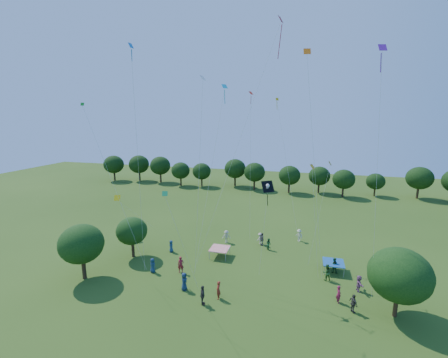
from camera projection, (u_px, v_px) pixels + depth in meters
near_tree_west at (81, 244)px, 30.71m from camera, size 4.47×4.47×5.90m
near_tree_north at (132, 231)px, 35.74m from camera, size 3.66×3.66×4.95m
near_tree_east at (400, 275)px, 24.76m from camera, size 4.99×4.99×6.09m
treeline at (263, 172)px, 68.82m from camera, size 88.01×8.77×6.77m
tent_red_stripe at (220, 249)px, 36.16m from camera, size 2.20×2.20×1.10m
tent_blue at (333, 263)px, 32.69m from camera, size 2.20×2.20×1.10m
crowd_person_0 at (184, 281)px, 29.24m from camera, size 0.58×0.93×1.78m
crowd_person_1 at (339, 294)px, 27.25m from camera, size 0.58×0.72×1.67m
crowd_person_2 at (327, 272)px, 30.98m from camera, size 0.98×0.76×1.77m
crowd_person_3 at (226, 237)px, 40.26m from camera, size 1.21×0.79×1.71m
crowd_person_4 at (353, 304)px, 25.86m from camera, size 0.87×1.09×1.70m
crowd_person_5 at (359, 283)px, 29.03m from camera, size 0.75×1.58×1.62m
crowd_person_6 at (171, 246)px, 37.50m from camera, size 0.68×0.85×1.52m
crowd_person_7 at (218, 290)px, 27.82m from camera, size 0.54×0.72×1.74m
crowd_person_8 at (334, 265)px, 32.52m from camera, size 0.84×0.46×1.70m
crowd_person_9 at (299, 235)px, 40.71m from camera, size 1.16×1.10×1.69m
crowd_person_10 at (203, 295)px, 26.93m from camera, size 0.84×1.18×1.84m
crowd_person_11 at (137, 235)px, 40.98m from camera, size 1.01×1.59×1.60m
crowd_person_12 at (153, 265)px, 32.56m from camera, size 0.90×0.70×1.62m
crowd_person_13 at (181, 265)px, 32.50m from camera, size 0.78×0.62×1.82m
crowd_person_14 at (269, 244)px, 38.15m from camera, size 0.78×0.83×1.51m
crowd_person_15 at (260, 238)px, 39.86m from camera, size 0.97×1.07×1.54m
crowd_person_16 at (262, 239)px, 39.41m from camera, size 0.70×1.08×1.71m
pirate_kite at (268, 188)px, 28.09m from camera, size 1.30×1.18×9.43m
red_high_kite at (263, 75)px, 28.49m from camera, size 7.98×3.15×24.51m
small_kite_0 at (251, 127)px, 37.47m from camera, size 0.87×2.52×18.45m
small_kite_1 at (121, 201)px, 38.14m from camera, size 2.69×4.83×5.66m
small_kite_2 at (314, 189)px, 27.90m from camera, size 1.42×0.89×11.07m
small_kite_3 at (174, 219)px, 24.10m from camera, size 1.86×2.94×9.73m
small_kite_4 at (136, 120)px, 26.26m from camera, size 1.06×1.86×21.31m
small_kite_5 at (380, 112)px, 22.60m from camera, size 1.62×0.87×20.55m
small_kite_6 at (201, 130)px, 27.96m from camera, size 0.91×1.71×19.08m
small_kite_7 at (218, 130)px, 29.56m from camera, size 2.37×4.45×18.52m
small_kite_8 at (311, 115)px, 25.60m from camera, size 2.84×1.12×20.89m
small_kite_9 at (283, 139)px, 39.60m from camera, size 3.93×4.55×17.84m
small_kite_10 at (325, 185)px, 30.19m from camera, size 1.71×0.93×11.04m
small_kite_11 at (105, 162)px, 31.28m from camera, size 8.13×2.59×16.84m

